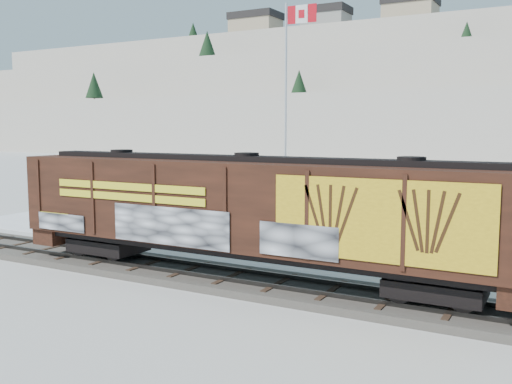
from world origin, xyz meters
The scene contains 8 objects.
ground centered at (0.00, 0.00, 0.00)m, with size 500.00×500.00×0.00m, color white.
rail_track centered at (0.00, 0.00, 0.15)m, with size 50.00×3.40×0.43m.
parking_strip centered at (0.00, 7.50, 0.01)m, with size 40.00×8.00×0.03m, color white.
hopper_railcar centered at (2.64, -0.01, 2.90)m, with size 19.85×3.06×4.41m.
flagpole centered at (-1.50, 12.01, 4.87)m, with size 2.30×0.90×12.89m.
car_silver centered at (-10.15, 6.72, 0.77)m, with size 1.75×4.35×1.48m, color silver.
car_white centered at (2.77, 7.66, 0.79)m, with size 1.60×4.60×1.52m, color silver.
car_dark centered at (4.08, 7.94, 0.70)m, with size 1.87×4.61×1.34m, color black.
Camera 1 is at (12.91, -18.00, 5.86)m, focal length 40.00 mm.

